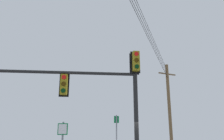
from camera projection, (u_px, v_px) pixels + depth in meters
signal_mast_assembly at (112, 86)px, 10.59m from camera, size 5.82×3.12×5.73m
utility_pole_wooden at (169, 107)px, 24.47m from camera, size 2.27×0.33×9.44m
route_sign_primary at (117, 138)px, 12.95m from camera, size 0.26×0.16×3.06m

